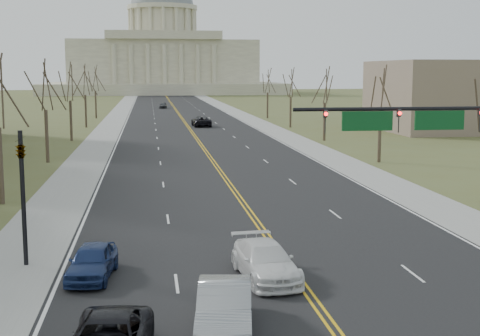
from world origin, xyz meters
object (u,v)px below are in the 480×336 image
object	(u,v)px
car_far_nb	(201,121)
car_far_sb	(163,105)
car_sb_inner_lead	(224,308)
car_sb_outer_second	(92,261)
car_sb_inner_second	(265,261)
signal_left	(22,183)
signal_mast	(438,131)

from	to	relation	value
car_far_nb	car_far_sb	distance (m)	52.59
car_sb_inner_lead	car_far_nb	xyz separation A→B (m)	(5.73, 82.66, -0.03)
car_sb_outer_second	car_sb_inner_lead	bearing A→B (deg)	-46.76
car_sb_inner_lead	car_sb_inner_second	world-z (taller)	car_sb_inner_lead
signal_left	car_far_nb	world-z (taller)	signal_left
signal_left	car_far_nb	xyz separation A→B (m)	(13.58, 73.82, -2.91)
signal_left	car_sb_inner_lead	size ratio (longest dim) A/B	1.20
car_far_nb	car_far_sb	size ratio (longest dim) A/B	1.46
signal_mast	car_sb_inner_lead	bearing A→B (deg)	-141.45
signal_mast	car_sb_inner_lead	world-z (taller)	signal_mast
signal_left	car_far_nb	size ratio (longest dim) A/B	1.05
car_sb_inner_lead	car_far_nb	world-z (taller)	car_sb_inner_lead
car_sb_outer_second	car_far_nb	size ratio (longest dim) A/B	0.74
car_sb_inner_lead	car_far_sb	bearing A→B (deg)	97.20
car_sb_inner_second	car_far_sb	size ratio (longest dim) A/B	1.31
car_far_nb	car_far_sb	xyz separation A→B (m)	(-4.74, 52.38, -0.13)
signal_mast	car_far_sb	size ratio (longest dim) A/B	3.10
car_sb_inner_lead	car_sb_inner_second	bearing A→B (deg)	74.68
car_sb_inner_lead	car_sb_outer_second	xyz separation A→B (m)	(-4.78, 6.53, -0.11)
signal_left	car_sb_outer_second	bearing A→B (deg)	-36.95
signal_left	car_far_sb	size ratio (longest dim) A/B	1.53
signal_mast	car_sb_outer_second	size ratio (longest dim) A/B	2.87
signal_mast	signal_left	world-z (taller)	signal_mast
car_sb_inner_lead	car_sb_outer_second	size ratio (longest dim) A/B	1.19
signal_mast	signal_left	bearing A→B (deg)	180.00
signal_left	car_sb_outer_second	size ratio (longest dim) A/B	1.42
car_sb_inner_lead	signal_mast	bearing A→B (deg)	46.16
signal_left	car_sb_inner_lead	bearing A→B (deg)	-48.41
car_far_nb	car_sb_outer_second	bearing A→B (deg)	78.86
signal_mast	signal_left	size ratio (longest dim) A/B	2.02
signal_mast	car_far_sb	xyz separation A→B (m)	(-10.11, 126.20, -5.08)
signal_mast	car_far_sb	world-z (taller)	signal_mast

